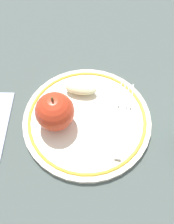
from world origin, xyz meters
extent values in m
plane|color=#495450|center=(0.00, 0.00, 0.00)|extent=(2.00, 2.00, 0.00)
cylinder|color=beige|center=(-0.01, 0.02, 0.01)|extent=(0.24, 0.24, 0.01)
torus|color=gold|center=(-0.01, 0.02, 0.01)|extent=(0.23, 0.23, 0.01)
sphere|color=red|center=(-0.03, 0.07, 0.05)|extent=(0.07, 0.07, 0.07)
cylinder|color=brown|center=(-0.03, 0.07, 0.09)|extent=(0.00, 0.00, 0.01)
ellipsoid|color=beige|center=(0.05, 0.04, 0.02)|extent=(0.04, 0.07, 0.02)
cube|color=silver|center=(-0.03, -0.05, 0.01)|extent=(0.09, 0.02, 0.00)
cube|color=silver|center=(0.03, -0.05, 0.01)|extent=(0.02, 0.01, 0.00)
cube|color=silver|center=(0.07, -0.06, 0.01)|extent=(0.06, 0.01, 0.00)
cube|color=silver|center=(0.07, -0.05, 0.01)|extent=(0.06, 0.01, 0.00)
cube|color=silver|center=(0.07, -0.04, 0.01)|extent=(0.06, 0.01, 0.00)
cube|color=silver|center=(0.06, -0.03, 0.01)|extent=(0.06, 0.01, 0.00)
camera|label=1|loc=(-0.23, -0.05, 0.42)|focal=40.00mm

